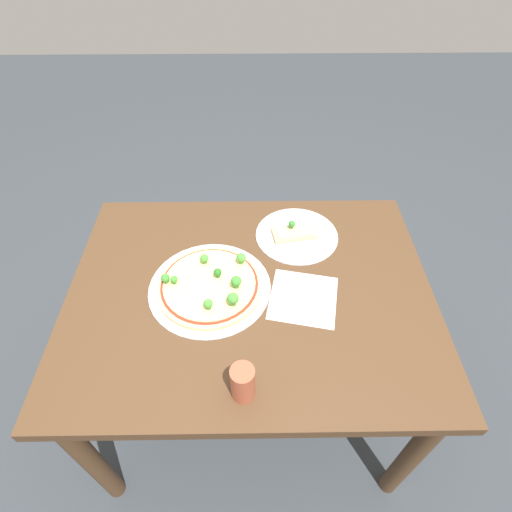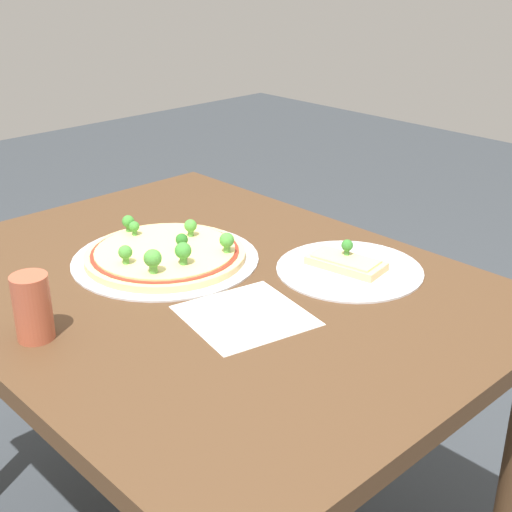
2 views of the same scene
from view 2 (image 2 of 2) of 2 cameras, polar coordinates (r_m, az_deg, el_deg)
dining_table at (r=1.42m, az=-4.22°, el=-5.41°), size 1.14×0.88×0.72m
pizza_tray_whole at (r=1.47m, az=-7.24°, el=0.15°), size 0.38×0.38×0.07m
pizza_tray_slice at (r=1.43m, az=7.38°, el=-0.83°), size 0.29×0.29×0.06m
drinking_cup at (r=1.21m, az=-17.44°, el=-3.94°), size 0.06×0.06×0.11m
paper_menu at (r=1.25m, az=-0.85°, el=-4.79°), size 0.24×0.24×0.00m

